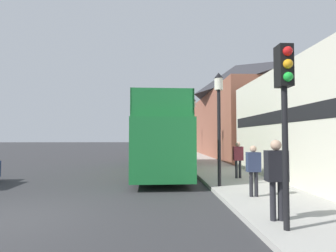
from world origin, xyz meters
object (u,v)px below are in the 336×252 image
(pedestrian_nearest, at_px, (276,172))
(pedestrian_third, at_px, (238,156))
(lamp_post_nearest, at_px, (219,107))
(lamp_post_third, at_px, (179,121))
(pedestrian_second, at_px, (253,166))
(traffic_signal, at_px, (285,94))
(tour_bus, at_px, (158,141))
(lamp_post_second, at_px, (194,118))
(parked_car_ahead_of_bus, at_px, (166,152))

(pedestrian_nearest, xyz_separation_m, pedestrian_third, (1.02, 5.92, -0.09))
(lamp_post_nearest, relative_size, lamp_post_third, 0.84)
(pedestrian_second, xyz_separation_m, traffic_signal, (-0.44, -2.92, 1.76))
(pedestrian_second, relative_size, pedestrian_third, 0.97)
(tour_bus, bearing_deg, pedestrian_second, -68.78)
(pedestrian_third, xyz_separation_m, traffic_signal, (-1.10, -6.53, 1.73))
(traffic_signal, distance_m, lamp_post_nearest, 4.69)
(lamp_post_second, bearing_deg, pedestrian_nearest, -90.09)
(pedestrian_nearest, bearing_deg, parked_car_ahead_of_bus, 96.13)
(tour_bus, relative_size, pedestrian_nearest, 6.27)
(tour_bus, xyz_separation_m, traffic_signal, (2.46, -9.91, 1.09))
(pedestrian_second, height_order, pedestrian_third, pedestrian_third)
(pedestrian_third, relative_size, lamp_post_third, 0.32)
(parked_car_ahead_of_bus, xyz_separation_m, lamp_post_third, (1.58, 4.91, 2.95))
(tour_bus, height_order, pedestrian_nearest, tour_bus)
(pedestrian_second, height_order, lamp_post_third, lamp_post_third)
(tour_bus, bearing_deg, lamp_post_second, 52.85)
(parked_car_ahead_of_bus, bearing_deg, lamp_post_second, -67.31)
(lamp_post_nearest, relative_size, lamp_post_second, 0.93)
(pedestrian_second, bearing_deg, pedestrian_nearest, -98.76)
(traffic_signal, bearing_deg, lamp_post_nearest, 92.46)
(parked_car_ahead_of_bus, distance_m, pedestrian_second, 14.57)
(tour_bus, xyz_separation_m, pedestrian_nearest, (2.54, -9.30, -0.55))
(traffic_signal, xyz_separation_m, lamp_post_nearest, (-0.20, 4.68, 0.28))
(parked_car_ahead_of_bus, relative_size, pedestrian_nearest, 2.44)
(pedestrian_nearest, distance_m, pedestrian_second, 2.33)
(tour_bus, distance_m, lamp_post_nearest, 5.86)
(pedestrian_nearest, bearing_deg, tour_bus, 105.30)
(pedestrian_third, relative_size, lamp_post_nearest, 0.38)
(pedestrian_third, relative_size, traffic_signal, 0.44)
(tour_bus, distance_m, lamp_post_third, 12.68)
(pedestrian_nearest, relative_size, lamp_post_nearest, 0.41)
(pedestrian_nearest, height_order, lamp_post_nearest, lamp_post_nearest)
(parked_car_ahead_of_bus, bearing_deg, lamp_post_nearest, -85.66)
(traffic_signal, bearing_deg, pedestrian_third, 80.40)
(lamp_post_third, bearing_deg, traffic_signal, -89.66)
(lamp_post_nearest, xyz_separation_m, lamp_post_third, (0.07, 17.55, 0.52))
(lamp_post_third, bearing_deg, tour_bus, -100.70)
(parked_car_ahead_of_bus, bearing_deg, pedestrian_third, -77.85)
(parked_car_ahead_of_bus, distance_m, lamp_post_third, 5.94)
(traffic_signal, bearing_deg, lamp_post_second, 89.56)
(pedestrian_third, height_order, lamp_post_nearest, lamp_post_nearest)
(pedestrian_third, distance_m, lamp_post_third, 15.95)
(lamp_post_nearest, xyz_separation_m, lamp_post_second, (0.30, 8.78, 0.21))
(pedestrian_third, relative_size, lamp_post_second, 0.35)
(pedestrian_second, bearing_deg, lamp_post_nearest, 109.92)
(tour_bus, height_order, parked_car_ahead_of_bus, tour_bus)
(pedestrian_third, height_order, traffic_signal, traffic_signal)
(traffic_signal, distance_m, lamp_post_third, 22.25)
(parked_car_ahead_of_bus, xyz_separation_m, traffic_signal, (1.71, -17.32, 2.15))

